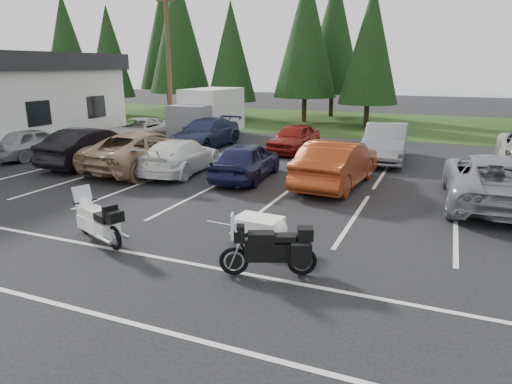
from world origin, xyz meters
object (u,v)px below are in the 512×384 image
object	(u,v)px
car_near_0	(35,143)
cargo_trailer	(258,231)
car_near_5	(337,163)
car_far_2	(294,138)
adventure_motorcycle	(268,245)
car_near_1	(92,146)
car_near_4	(246,160)
car_far_0	(139,131)
car_far_1	(205,133)
car_near_2	(146,150)
box_truck	(205,114)
car_far_3	(386,143)
utility_pole	(169,57)
car_near_3	(180,156)
touring_motorcycle	(97,216)
car_near_6	(492,180)

from	to	relation	value
car_near_0	cargo_trailer	bearing A→B (deg)	161.66
car_near_5	car_far_2	xyz separation A→B (m)	(-3.56, 5.90, -0.13)
car_far_2	adventure_motorcycle	world-z (taller)	car_far_2
car_near_1	car_near_4	xyz separation A→B (m)	(7.30, 0.22, -0.09)
car_near_0	car_near_5	world-z (taller)	car_near_5
car_far_0	adventure_motorcycle	xyz separation A→B (m)	(12.84, -12.92, -0.01)
car_far_1	car_near_2	bearing A→B (deg)	-84.51
car_far_0	car_far_2	size ratio (longest dim) A/B	1.21
car_near_5	box_truck	bearing A→B (deg)	-34.55
car_near_0	cargo_trailer	world-z (taller)	car_near_0
car_near_1	car_far_2	bearing A→B (deg)	-137.42
car_near_4	adventure_motorcycle	xyz separation A→B (m)	(3.82, -7.51, -0.05)
car_near_1	car_far_0	size ratio (longest dim) A/B	0.99
car_far_3	utility_pole	bearing A→B (deg)	167.49
utility_pole	car_far_1	world-z (taller)	utility_pole
car_near_3	adventure_motorcycle	size ratio (longest dim) A/B	2.11
car_near_3	car_far_0	xyz separation A→B (m)	(-6.10, 5.45, 0.01)
car_far_1	touring_motorcycle	distance (m)	13.71
car_far_0	adventure_motorcycle	world-z (taller)	car_far_0
car_far_3	cargo_trailer	distance (m)	11.91
box_truck	car_near_1	size ratio (longest dim) A/B	1.13
car_far_2	adventure_motorcycle	xyz separation A→B (m)	(3.96, -13.74, -0.02)
box_truck	car_near_5	size ratio (longest dim) A/B	1.10
car_near_4	car_near_5	xyz separation A→B (m)	(3.43, 0.33, 0.11)
car_far_0	touring_motorcycle	xyz separation A→B (m)	(8.28, -12.78, -0.04)
car_far_0	car_far_3	distance (m)	13.45
car_near_0	car_near_2	bearing A→B (deg)	-175.84
car_near_3	utility_pole	bearing A→B (deg)	-59.96
car_near_3	car_far_2	xyz separation A→B (m)	(2.79, 6.27, 0.02)
car_near_1	utility_pole	bearing A→B (deg)	-81.42
car_near_3	car_far_0	size ratio (longest dim) A/B	0.94
car_near_6	touring_motorcycle	bearing A→B (deg)	35.97
car_near_4	car_near_3	bearing A→B (deg)	-2.88
car_near_6	cargo_trailer	xyz separation A→B (m)	(-5.39, -6.00, -0.43)
utility_pole	touring_motorcycle	xyz separation A→B (m)	(7.70, -15.23, -4.04)
car_near_2	touring_motorcycle	distance (m)	8.21
car_near_2	car_near_5	size ratio (longest dim) A/B	1.15
car_near_0	car_near_4	distance (m)	10.99
car_near_5	touring_motorcycle	bearing A→B (deg)	66.17
car_near_3	car_near_5	size ratio (longest dim) A/B	0.93
utility_pole	car_near_3	size ratio (longest dim) A/B	1.90
car_near_3	box_truck	bearing A→B (deg)	-72.17
utility_pole	car_far_1	xyz separation A→B (m)	(3.51, -2.17, -3.94)
box_truck	touring_motorcycle	world-z (taller)	box_truck
car_near_0	car_far_3	bearing A→B (deg)	-154.48
car_near_6	adventure_motorcycle	xyz separation A→B (m)	(-4.59, -7.40, -0.12)
car_near_4	car_far_0	xyz separation A→B (m)	(-9.01, 5.41, -0.03)
car_near_4	cargo_trailer	size ratio (longest dim) A/B	2.66
touring_motorcycle	cargo_trailer	distance (m)	3.98
car_far_3	cargo_trailer	bearing A→B (deg)	-99.86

